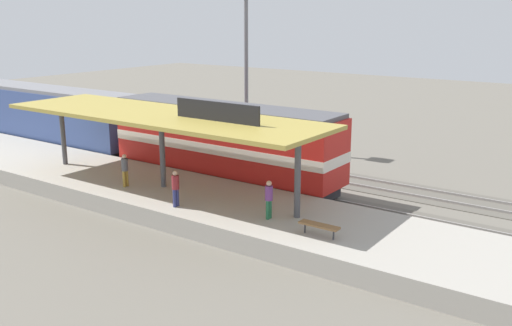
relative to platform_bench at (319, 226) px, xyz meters
name	(u,v)px	position (x,y,z in m)	size (l,w,h in m)	color
ground_plane	(240,175)	(8.00, 9.88, -1.34)	(120.00, 120.00, 0.00)	#666056
track_near	(220,182)	(6.00, 9.88, -1.31)	(3.20, 110.00, 0.16)	#565249
track_far	(265,166)	(10.60, 9.88, -1.31)	(3.20, 110.00, 0.16)	#565249
platform	(164,195)	(1.40, 9.88, -0.89)	(6.00, 44.00, 0.90)	#9E998E
station_canopy	(162,117)	(1.40, 9.79, 3.19)	(5.20, 18.00, 4.70)	#47474C
platform_bench	(319,226)	(0.00, 0.00, 0.00)	(0.44, 1.70, 0.50)	#333338
locomotive	(224,143)	(6.00, 9.54, 1.07)	(2.93, 14.43, 4.44)	#28282D
passenger_carriage_single	(34,114)	(6.00, 27.54, 0.97)	(2.90, 20.00, 4.24)	#28282D
light_mast	(246,31)	(13.80, 13.65, 7.05)	(1.10, 1.10, 11.70)	slate
person_waiting	(176,187)	(-0.58, 7.18, 0.51)	(0.34, 0.34, 1.71)	navy
person_walking	(269,198)	(0.54, 2.78, 0.51)	(0.34, 0.34, 1.71)	#23603D
person_boarding	(125,169)	(0.30, 11.49, 0.51)	(0.34, 0.34, 1.71)	olive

